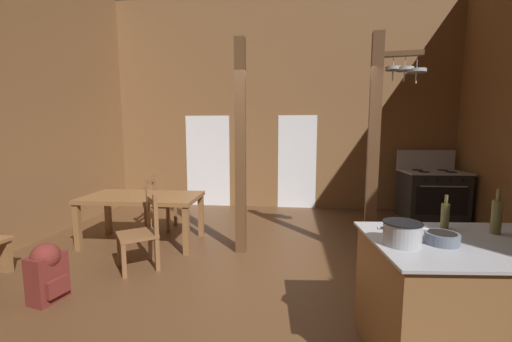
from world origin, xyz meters
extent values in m
cube|color=brown|center=(0.00, 0.00, -0.05)|extent=(8.14, 7.96, 0.10)
cube|color=brown|center=(0.00, 3.65, 2.29)|extent=(8.14, 0.14, 4.57)
cube|color=white|center=(-1.65, 3.58, 1.02)|extent=(1.00, 0.01, 2.05)
cube|color=white|center=(0.37, 3.58, 1.02)|extent=(0.84, 0.01, 2.05)
cube|color=black|center=(1.84, -0.66, 0.05)|extent=(1.99, 0.19, 0.10)
cube|color=#242424|center=(2.99, 2.99, 0.45)|extent=(1.13, 0.80, 0.90)
cube|color=black|center=(3.01, 2.61, 0.42)|extent=(0.93, 0.04, 0.52)
cylinder|color=#A8AAB2|center=(3.01, 2.58, 0.70)|extent=(0.83, 0.05, 0.02)
cube|color=#A8AAB2|center=(2.99, 2.99, 0.92)|extent=(1.17, 0.84, 0.03)
cube|color=#A8AAB2|center=(2.98, 3.35, 1.12)|extent=(1.14, 0.08, 0.40)
cylinder|color=black|center=(3.25, 2.85, 0.94)|extent=(0.21, 0.21, 0.01)
cylinder|color=black|center=(2.75, 2.83, 0.94)|extent=(0.21, 0.21, 0.01)
cylinder|color=black|center=(3.24, 3.15, 0.94)|extent=(0.21, 0.21, 0.01)
cylinder|color=black|center=(2.74, 3.13, 0.94)|extent=(0.21, 0.21, 0.01)
cylinder|color=black|center=(3.34, 2.60, 0.82)|extent=(0.05, 0.03, 0.04)
cylinder|color=black|center=(3.12, 2.59, 0.82)|extent=(0.05, 0.03, 0.04)
cylinder|color=black|center=(2.90, 2.59, 0.82)|extent=(0.05, 0.03, 0.04)
cylinder|color=black|center=(2.68, 2.58, 0.82)|extent=(0.05, 0.03, 0.04)
cube|color=brown|center=(1.28, 0.82, 1.46)|extent=(0.16, 0.16, 2.92)
cube|color=brown|center=(1.51, 0.79, 2.64)|extent=(0.60, 0.16, 0.06)
cylinder|color=#A8AAB2|center=(1.47, 0.80, 2.57)|extent=(0.01, 0.01, 0.15)
cylinder|color=#A8AAB2|center=(1.47, 0.80, 2.47)|extent=(0.20, 0.20, 0.04)
cylinder|color=#A8AAB2|center=(1.47, 0.80, 2.39)|extent=(0.02, 0.02, 0.14)
cylinder|color=#A8AAB2|center=(1.60, 0.78, 2.56)|extent=(0.01, 0.01, 0.17)
cylinder|color=#A8AAB2|center=(1.60, 0.78, 2.46)|extent=(0.24, 0.24, 0.04)
cylinder|color=#A8AAB2|center=(1.60, 0.78, 2.38)|extent=(0.02, 0.02, 0.14)
cylinder|color=#A8AAB2|center=(1.73, 0.76, 2.55)|extent=(0.01, 0.01, 0.19)
cylinder|color=#A8AAB2|center=(1.73, 0.76, 2.43)|extent=(0.25, 0.25, 0.04)
cylinder|color=#A8AAB2|center=(1.73, 0.76, 2.35)|extent=(0.02, 0.02, 0.14)
cube|color=brown|center=(-0.47, 0.87, 1.46)|extent=(0.14, 0.14, 2.92)
cube|color=brown|center=(-2.00, 1.04, 0.71)|extent=(1.72, 0.93, 0.06)
cube|color=brown|center=(-2.80, 1.41, 0.34)|extent=(0.08, 0.08, 0.68)
cube|color=brown|center=(-1.22, 1.44, 0.34)|extent=(0.08, 0.08, 0.68)
cube|color=brown|center=(-2.78, 0.63, 0.34)|extent=(0.08, 0.08, 0.68)
cube|color=brown|center=(-1.20, 0.66, 0.34)|extent=(0.08, 0.08, 0.68)
cube|color=brown|center=(-1.66, 0.17, 0.43)|extent=(0.62, 0.62, 0.04)
cube|color=brown|center=(-1.69, -0.10, 0.21)|extent=(0.07, 0.07, 0.41)
cube|color=brown|center=(-1.92, 0.21, 0.21)|extent=(0.07, 0.07, 0.41)
cube|color=brown|center=(-1.39, 0.13, 0.47)|extent=(0.07, 0.07, 0.95)
cube|color=brown|center=(-1.62, 0.43, 0.47)|extent=(0.07, 0.07, 0.95)
cube|color=brown|center=(-1.50, 0.28, 0.84)|extent=(0.26, 0.33, 0.07)
cube|color=brown|center=(-1.50, 0.28, 0.65)|extent=(0.26, 0.33, 0.07)
cube|color=brown|center=(-2.03, 1.78, 0.43)|extent=(0.46, 0.46, 0.04)
cube|color=brown|center=(-1.85, 1.98, 0.21)|extent=(0.05, 0.05, 0.41)
cube|color=brown|center=(-1.83, 1.60, 0.21)|extent=(0.05, 0.05, 0.41)
cube|color=brown|center=(-2.23, 1.96, 0.47)|extent=(0.05, 0.05, 0.95)
cube|color=brown|center=(-2.21, 1.58, 0.47)|extent=(0.05, 0.05, 0.95)
cube|color=brown|center=(-2.22, 1.77, 0.84)|extent=(0.05, 0.38, 0.07)
cube|color=brown|center=(-2.22, 1.77, 0.65)|extent=(0.05, 0.38, 0.07)
cube|color=brown|center=(-3.28, -0.10, 0.20)|extent=(0.31, 0.08, 0.40)
cube|color=maroon|center=(-2.19, -0.65, 0.24)|extent=(0.29, 0.36, 0.48)
cube|color=maroon|center=(-2.07, -0.68, 0.17)|extent=(0.11, 0.23, 0.17)
cylinder|color=black|center=(-2.29, -0.53, 0.24)|extent=(0.05, 0.05, 0.38)
cylinder|color=black|center=(-2.34, -0.71, 0.24)|extent=(0.05, 0.05, 0.38)
sphere|color=maroon|center=(-2.19, -0.65, 0.46)|extent=(0.33, 0.33, 0.27)
cylinder|color=#A8AAB2|center=(0.97, -1.23, 1.00)|extent=(0.25, 0.25, 0.15)
cylinder|color=black|center=(0.97, -1.23, 1.08)|extent=(0.26, 0.26, 0.01)
cylinder|color=#A8AAB2|center=(0.83, -1.23, 1.04)|extent=(0.05, 0.02, 0.02)
cylinder|color=#A8AAB2|center=(1.11, -1.23, 1.04)|extent=(0.05, 0.02, 0.02)
cylinder|color=slate|center=(1.25, -1.18, 0.96)|extent=(0.22, 0.22, 0.08)
cylinder|color=black|center=(1.25, -1.18, 1.00)|extent=(0.18, 0.18, 0.00)
cylinder|color=brown|center=(1.44, -0.81, 1.02)|extent=(0.06, 0.06, 0.20)
cylinder|color=brown|center=(1.44, -0.81, 1.16)|extent=(0.02, 0.02, 0.07)
cylinder|color=brown|center=(1.75, -0.91, 1.05)|extent=(0.07, 0.07, 0.26)
cylinder|color=brown|center=(1.75, -0.91, 1.22)|extent=(0.03, 0.03, 0.09)
camera|label=1|loc=(0.20, -3.38, 1.69)|focal=21.98mm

